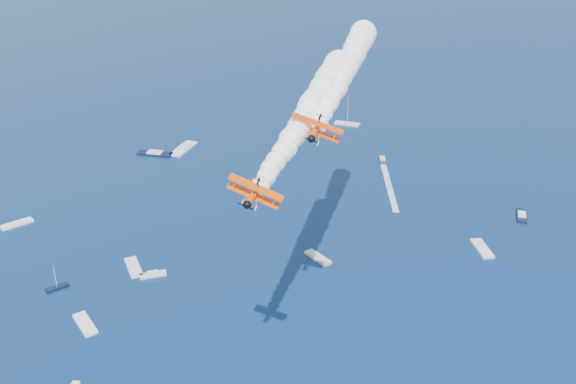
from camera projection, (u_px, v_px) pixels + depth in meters
biplane_lead at (316, 130)px, 118.71m from camera, size 13.03×13.73×8.70m
biplane_trail at (255, 193)px, 99.52m from camera, size 11.75×12.49×8.21m
smoke_trail_lead at (345, 71)px, 144.14m from camera, size 63.99×62.07×11.32m
smoke_trail_trail at (307, 113)px, 124.65m from camera, size 63.93×60.62×11.32m
spectator_boats at (110, 224)px, 206.15m from camera, size 237.94×188.50×0.70m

